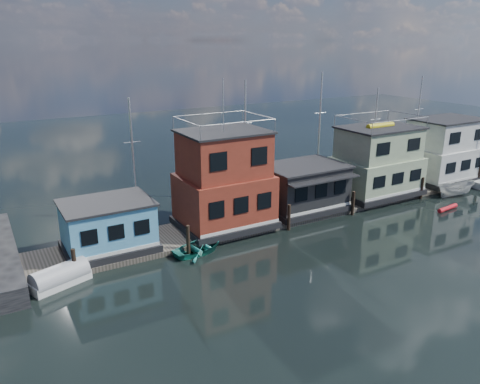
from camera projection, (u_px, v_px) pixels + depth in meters
ground at (411, 263)px, 32.97m from camera, size 160.00×160.00×0.00m
dock at (306, 209)px, 42.81m from camera, size 48.00×5.00×0.40m
houseboat_blue at (108, 226)px, 33.65m from camera, size 6.40×4.90×3.66m
houseboat_red at (224, 182)px, 37.57m from camera, size 7.40×5.90×11.86m
houseboat_dark at (303, 187)px, 41.87m from camera, size 7.40×6.10×4.06m
houseboat_green at (377, 162)px, 45.80m from camera, size 8.40×5.90×7.03m
houseboat_white at (444, 151)px, 50.55m from camera, size 8.40×5.90×6.66m
pilings at (324, 210)px, 40.06m from camera, size 42.28×0.28×2.20m
background_masts at (310, 136)px, 48.36m from camera, size 36.40×0.16×12.00m
red_kayak at (448, 208)px, 43.09m from camera, size 2.72×0.70×0.39m
motorboat at (456, 189)px, 46.73m from camera, size 4.27×2.45×1.55m
dinghy_teal at (199, 248)px, 34.37m from camera, size 4.38×3.41×0.83m
tarp_runabout at (60, 277)px, 29.77m from camera, size 3.97×2.58×1.50m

